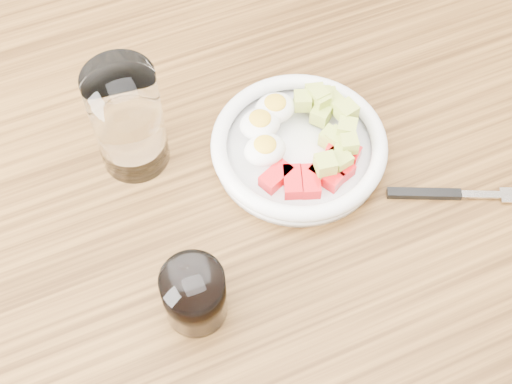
% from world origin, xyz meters
% --- Properties ---
extents(dining_table, '(1.50, 0.90, 0.77)m').
position_xyz_m(dining_table, '(0.00, 0.00, 0.67)').
color(dining_table, brown).
rests_on(dining_table, ground).
extents(bowl, '(0.20, 0.20, 0.05)m').
position_xyz_m(bowl, '(0.06, 0.06, 0.79)').
color(bowl, white).
rests_on(bowl, dining_table).
extents(fork, '(0.16, 0.08, 0.01)m').
position_xyz_m(fork, '(0.19, -0.06, 0.77)').
color(fork, black).
rests_on(fork, dining_table).
extents(water_glass, '(0.08, 0.08, 0.14)m').
position_xyz_m(water_glass, '(-0.11, 0.13, 0.84)').
color(water_glass, white).
rests_on(water_glass, dining_table).
extents(coffee_glass, '(0.06, 0.06, 0.07)m').
position_xyz_m(coffee_glass, '(-0.11, -0.08, 0.81)').
color(coffee_glass, white).
rests_on(coffee_glass, dining_table).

